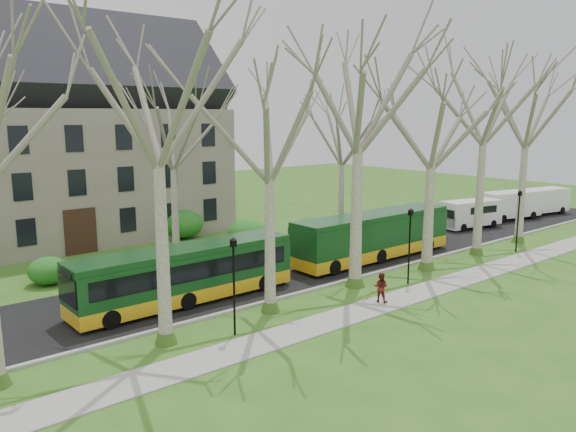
% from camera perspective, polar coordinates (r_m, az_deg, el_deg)
% --- Properties ---
extents(ground, '(120.00, 120.00, 0.00)m').
position_cam_1_polar(ground, '(29.67, 3.21, -8.60)').
color(ground, '#345F1B').
rests_on(ground, ground).
extents(sidewalk, '(70.00, 2.00, 0.06)m').
position_cam_1_polar(sidewalk, '(27.98, 6.74, -9.78)').
color(sidewalk, gray).
rests_on(sidewalk, ground).
extents(road, '(80.00, 8.00, 0.06)m').
position_cam_1_polar(road, '(33.71, -3.17, -6.22)').
color(road, black).
rests_on(road, ground).
extents(curb, '(80.00, 0.25, 0.14)m').
position_cam_1_polar(curb, '(30.71, 1.30, -7.79)').
color(curb, '#A5A39E').
rests_on(curb, ground).
extents(building, '(26.50, 12.20, 16.00)m').
position_cam_1_polar(building, '(46.50, -23.32, 7.57)').
color(building, slate).
rests_on(building, ground).
extents(tree_row_verge, '(49.00, 7.00, 14.00)m').
position_cam_1_polar(tree_row_verge, '(28.42, 2.94, 5.03)').
color(tree_row_verge, gray).
rests_on(tree_row_verge, ground).
extents(tree_row_far, '(33.00, 7.00, 12.00)m').
position_cam_1_polar(tree_row_far, '(36.42, -10.12, 4.45)').
color(tree_row_far, gray).
rests_on(tree_row_far, ground).
extents(lamp_row, '(36.22, 0.22, 4.30)m').
position_cam_1_polar(lamp_row, '(28.24, 4.64, -4.15)').
color(lamp_row, black).
rests_on(lamp_row, ground).
extents(hedges, '(30.60, 8.60, 2.00)m').
position_cam_1_polar(hedges, '(38.45, -16.43, -3.07)').
color(hedges, '#1E5A19').
rests_on(hedges, ground).
extents(bus_lead, '(11.98, 2.63, 2.99)m').
position_cam_1_polar(bus_lead, '(29.41, -10.33, -5.76)').
color(bus_lead, '#124019').
rests_on(bus_lead, road).
extents(bus_follow, '(12.69, 2.67, 3.17)m').
position_cam_1_polar(bus_follow, '(37.90, 8.68, -1.95)').
color(bus_follow, '#124019').
rests_on(bus_follow, road).
extents(sedan, '(5.56, 3.61, 1.50)m').
position_cam_1_polar(sedan, '(44.52, 13.22, -1.38)').
color(sedan, '#A1A2A6').
rests_on(sedan, road).
extents(van_a, '(5.68, 3.00, 2.36)m').
position_cam_1_polar(van_a, '(50.15, 18.08, 0.18)').
color(van_a, white).
rests_on(van_a, road).
extents(van_b, '(6.22, 3.37, 2.57)m').
position_cam_1_polar(van_b, '(55.46, 21.63, 1.00)').
color(van_b, white).
rests_on(van_b, road).
extents(van_c, '(5.97, 3.17, 2.47)m').
position_cam_1_polar(van_c, '(59.61, 24.36, 1.36)').
color(van_c, white).
rests_on(van_c, road).
extents(pedestrian_b, '(0.86, 0.94, 1.55)m').
position_cam_1_polar(pedestrian_b, '(29.46, 9.40, -7.16)').
color(pedestrian_b, maroon).
rests_on(pedestrian_b, sidewalk).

